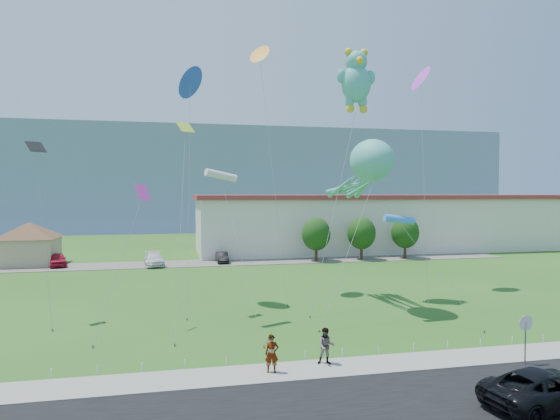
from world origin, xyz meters
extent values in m
plane|color=#285618|center=(0.00, 0.00, 0.00)|extent=(160.00, 160.00, 0.00)
cube|color=black|center=(0.00, -8.00, 0.03)|extent=(80.00, 8.00, 0.06)
cube|color=gray|center=(0.00, -2.75, 0.05)|extent=(80.00, 2.50, 0.10)
cube|color=#59544C|center=(0.00, 35.00, 0.03)|extent=(70.00, 6.00, 0.06)
cube|color=gray|center=(0.00, 120.00, 12.50)|extent=(160.00, 50.00, 25.00)
cube|color=tan|center=(-24.00, 38.00, 1.60)|extent=(6.00, 6.00, 3.20)
pyramid|color=brown|center=(-24.00, 38.00, 4.10)|extent=(9.20, 9.20, 1.80)
cube|color=beige|center=(26.00, 44.00, 3.80)|extent=(60.00, 14.00, 7.60)
cube|color=maroon|center=(26.00, 44.00, 7.90)|extent=(61.00, 15.00, 0.60)
cylinder|color=slate|center=(9.50, -4.20, 1.10)|extent=(0.07, 0.07, 2.20)
cylinder|color=red|center=(9.50, -4.20, 2.10)|extent=(0.76, 0.04, 0.76)
cylinder|color=white|center=(9.50, -4.22, 2.10)|extent=(0.80, 0.02, 0.80)
cylinder|color=white|center=(-13.00, -1.30, 0.25)|extent=(0.05, 0.05, 0.50)
cylinder|color=white|center=(-11.00, -1.30, 0.25)|extent=(0.05, 0.05, 0.50)
cylinder|color=white|center=(-9.00, -1.30, 0.25)|extent=(0.05, 0.05, 0.50)
cylinder|color=white|center=(-7.00, -1.30, 0.25)|extent=(0.05, 0.05, 0.50)
cylinder|color=white|center=(-5.00, -1.30, 0.25)|extent=(0.05, 0.05, 0.50)
cylinder|color=white|center=(-3.00, -1.30, 0.25)|extent=(0.05, 0.05, 0.50)
cylinder|color=white|center=(-1.00, -1.30, 0.25)|extent=(0.05, 0.05, 0.50)
cylinder|color=white|center=(1.00, -1.30, 0.25)|extent=(0.05, 0.05, 0.50)
cylinder|color=white|center=(3.00, -1.30, 0.25)|extent=(0.05, 0.05, 0.50)
cylinder|color=white|center=(5.00, -1.30, 0.25)|extent=(0.05, 0.05, 0.50)
cylinder|color=white|center=(7.00, -1.30, 0.25)|extent=(0.05, 0.05, 0.50)
cylinder|color=white|center=(9.00, -1.30, 0.25)|extent=(0.05, 0.05, 0.50)
cylinder|color=white|center=(11.00, -1.30, 0.25)|extent=(0.05, 0.05, 0.50)
cylinder|color=white|center=(13.00, -1.30, 0.25)|extent=(0.05, 0.05, 0.50)
cylinder|color=#3F2B19|center=(10.00, 34.00, 1.10)|extent=(0.36, 0.36, 2.20)
ellipsoid|color=#14380F|center=(10.00, 34.00, 3.40)|extent=(3.60, 3.60, 4.14)
cylinder|color=#3F2B19|center=(16.00, 34.00, 1.10)|extent=(0.36, 0.36, 2.20)
ellipsoid|color=#14380F|center=(16.00, 34.00, 3.40)|extent=(3.60, 3.60, 4.14)
cylinder|color=#3F2B19|center=(22.00, 34.00, 1.10)|extent=(0.36, 0.36, 2.20)
ellipsoid|color=#14380F|center=(22.00, 34.00, 3.40)|extent=(3.60, 3.60, 4.14)
imported|color=black|center=(6.81, -8.70, 0.80)|extent=(5.64, 3.33, 1.47)
imported|color=gray|center=(-3.02, -2.79, 0.99)|extent=(0.70, 0.51, 1.77)
imported|color=gray|center=(-0.18, -2.24, 0.99)|extent=(1.00, 0.86, 1.78)
imported|color=#B1152B|center=(-20.44, 35.86, 0.82)|extent=(2.82, 4.79, 1.53)
imported|color=silver|center=(-9.60, 34.10, 0.81)|extent=(2.60, 5.32, 1.49)
imported|color=black|center=(-1.60, 34.93, 0.69)|extent=(1.37, 3.86, 1.27)
ellipsoid|color=#45ABA8|center=(6.56, 8.27, 10.85)|extent=(3.06, 3.98, 3.06)
sphere|color=white|center=(6.01, 7.06, 11.18)|extent=(0.48, 0.48, 0.48)
sphere|color=white|center=(7.10, 7.06, 11.18)|extent=(0.48, 0.48, 0.48)
cylinder|color=slate|center=(1.20, 3.49, 0.08)|extent=(0.10, 0.10, 0.16)
cylinder|color=gray|center=(3.88, 5.38, 5.11)|extent=(5.39, 3.81, 9.91)
ellipsoid|color=#45ABA8|center=(7.04, 12.74, 17.30)|extent=(2.41, 2.05, 3.01)
sphere|color=#45ABA8|center=(7.04, 12.74, 19.06)|extent=(1.76, 1.76, 1.76)
sphere|color=gold|center=(6.39, 12.74, 19.80)|extent=(0.65, 0.65, 0.65)
sphere|color=gold|center=(7.69, 12.74, 19.80)|extent=(0.65, 0.65, 0.65)
sphere|color=gold|center=(7.04, 12.00, 18.97)|extent=(0.65, 0.65, 0.65)
ellipsoid|color=#45ABA8|center=(5.83, 12.74, 17.86)|extent=(0.83, 0.59, 1.17)
ellipsoid|color=#45ABA8|center=(8.24, 12.74, 17.86)|extent=(0.83, 0.59, 1.17)
ellipsoid|color=#45ABA8|center=(6.48, 12.74, 15.91)|extent=(0.74, 0.65, 1.21)
ellipsoid|color=#45ABA8|center=(7.59, 12.74, 15.91)|extent=(0.74, 0.65, 1.21)
sphere|color=gold|center=(6.48, 12.55, 15.26)|extent=(0.65, 0.65, 0.65)
sphere|color=gold|center=(7.59, 12.55, 15.26)|extent=(0.65, 0.65, 0.65)
cylinder|color=slate|center=(1.60, 6.99, 0.08)|extent=(0.10, 0.10, 0.16)
cylinder|color=gray|center=(4.32, 9.86, 7.62)|extent=(5.47, 5.78, 14.93)
cone|color=blue|center=(-6.07, 14.36, 17.15)|extent=(1.80, 1.33, 1.33)
cylinder|color=slate|center=(-6.61, 8.15, 0.08)|extent=(0.10, 0.10, 0.16)
cylinder|color=gray|center=(-6.34, 11.26, 8.55)|extent=(0.56, 6.24, 16.80)
cube|color=#FF38BF|center=(-9.36, 7.42, 8.56)|extent=(1.29, 1.29, 0.86)
cylinder|color=slate|center=(-11.85, 3.18, 0.08)|extent=(0.10, 0.10, 0.16)
cylinder|color=gray|center=(-10.61, 5.30, 4.26)|extent=(2.52, 4.26, 8.21)
cylinder|color=#3589F1|center=(7.53, 5.80, 6.73)|extent=(0.50, 2.25, 0.87)
cylinder|color=slate|center=(10.96, 1.21, 0.08)|extent=(0.10, 0.10, 0.16)
cylinder|color=gray|center=(9.25, 3.50, 3.35)|extent=(3.46, 4.62, 6.39)
cube|color=#9FC72F|center=(-6.57, 10.65, 13.17)|extent=(1.29, 1.29, 0.86)
cylinder|color=slate|center=(-7.45, 2.55, 0.08)|extent=(0.10, 0.10, 0.16)
cylinder|color=gray|center=(-7.01, 6.60, 6.57)|extent=(0.91, 8.12, 12.83)
cone|color=orange|center=(-0.06, 17.28, 20.54)|extent=(1.80, 1.33, 1.33)
cylinder|color=slate|center=(0.89, 10.66, 0.08)|extent=(0.10, 0.10, 0.16)
cylinder|color=gray|center=(0.42, 13.97, 10.25)|extent=(0.98, 6.64, 20.18)
cube|color=black|center=(-16.38, 10.55, 11.60)|extent=(1.29, 1.29, 0.86)
cylinder|color=slate|center=(-14.80, 7.23, 0.08)|extent=(0.10, 0.10, 0.16)
cylinder|color=gray|center=(-15.59, 8.89, 5.78)|extent=(1.61, 3.35, 11.25)
cone|color=#C234D1|center=(14.47, 16.14, 18.90)|extent=(1.80, 1.33, 1.33)
cylinder|color=slate|center=(11.74, 9.37, 0.08)|extent=(0.10, 0.10, 0.16)
cylinder|color=gray|center=(13.11, 12.75, 9.43)|extent=(2.76, 6.80, 18.55)
cylinder|color=silver|center=(-4.36, 7.54, 9.68)|extent=(0.50, 2.25, 0.87)
cylinder|color=slate|center=(-2.66, 1.18, 0.08)|extent=(0.10, 0.10, 0.16)
cylinder|color=gray|center=(-3.51, 4.36, 4.82)|extent=(1.73, 6.39, 9.33)
camera|label=1|loc=(-7.57, -25.47, 8.54)|focal=32.00mm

